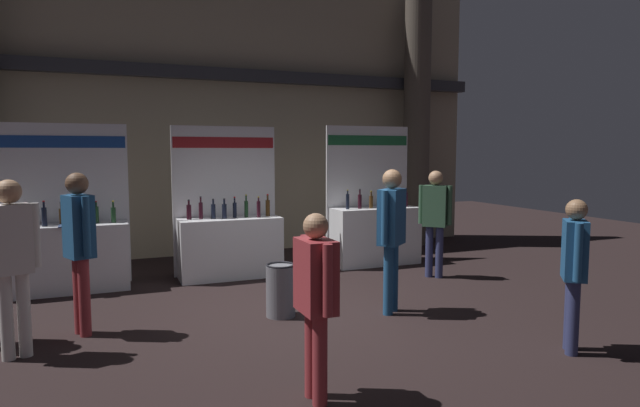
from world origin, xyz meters
TOP-DOWN VIEW (x-y plane):
  - ground_plane at (0.00, 0.00)m, footprint 24.00×24.00m
  - hall_colonnade at (0.00, 4.48)m, footprint 11.23×1.07m
  - exhibitor_booth_0 at (-2.89, 2.36)m, footprint 1.89×0.71m
  - exhibitor_booth_1 at (-0.41, 2.34)m, footprint 1.74×0.66m
  - exhibitor_booth_2 at (2.30, 2.37)m, footprint 1.68×0.66m
  - trash_bin at (-0.30, -0.02)m, footprint 0.37×0.37m
  - visitor_0 at (-2.58, 0.17)m, footprint 0.36×0.46m
  - visitor_1 at (1.06, -0.42)m, footprint 0.47×0.45m
  - visitor_2 at (-3.18, -0.34)m, footprint 0.50×0.34m
  - visitor_3 at (-0.74, -2.33)m, footprint 0.26×0.56m
  - visitor_4 at (2.10, -2.32)m, footprint 0.39×0.42m
  - visitor_5 at (2.70, 1.02)m, footprint 0.43×0.43m

SIDE VIEW (x-z plane):
  - ground_plane at x=0.00m, z-range 0.00..0.00m
  - trash_bin at x=-0.30m, z-range 0.00..0.67m
  - exhibitor_booth_1 at x=-0.41m, z-range -0.63..1.86m
  - exhibitor_booth_0 at x=-2.89m, z-range -0.63..1.86m
  - exhibitor_booth_2 at x=2.30m, z-range -0.63..1.91m
  - visitor_4 at x=2.10m, z-range 0.13..1.72m
  - visitor_3 at x=-0.74m, z-range 0.15..1.72m
  - visitor_5 at x=2.70m, z-range 0.17..1.93m
  - visitor_2 at x=-3.18m, z-range 0.18..1.98m
  - visitor_0 at x=-2.58m, z-range 0.18..2.02m
  - visitor_1 at x=1.06m, z-range 0.20..2.04m
  - hall_colonnade at x=0.00m, z-range -0.07..6.42m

